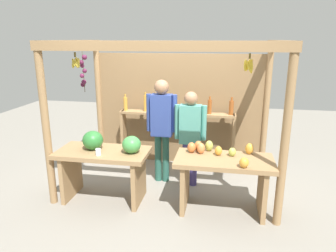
{
  "coord_description": "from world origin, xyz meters",
  "views": [
    {
      "loc": [
        0.78,
        -4.51,
        2.22
      ],
      "look_at": [
        0.0,
        -0.18,
        0.99
      ],
      "focal_mm": 33.35,
      "sensor_mm": 36.0,
      "label": 1
    }
  ],
  "objects": [
    {
      "name": "ground_plane",
      "position": [
        0.0,
        0.0,
        0.0
      ],
      "size": [
        12.0,
        12.0,
        0.0
      ],
      "primitive_type": "plane",
      "color": "gray",
      "rests_on": "ground"
    },
    {
      "name": "market_stall",
      "position": [
        -0.0,
        0.41,
        1.29
      ],
      "size": [
        3.13,
        1.91,
        2.21
      ],
      "color": "#99754C",
      "rests_on": "ground"
    },
    {
      "name": "fruit_counter_left",
      "position": [
        -0.8,
        -0.67,
        0.62
      ],
      "size": [
        1.27,
        0.64,
        1.0
      ],
      "color": "#99754C",
      "rests_on": "ground"
    },
    {
      "name": "fruit_counter_right",
      "position": [
        0.82,
        -0.66,
        0.56
      ],
      "size": [
        1.27,
        0.65,
        0.88
      ],
      "color": "#99754C",
      "rests_on": "ground"
    },
    {
      "name": "bottle_shelf_unit",
      "position": [
        0.01,
        0.68,
        0.79
      ],
      "size": [
        2.01,
        0.22,
        1.35
      ],
      "color": "#99754C",
      "rests_on": "ground"
    },
    {
      "name": "vendor_man",
      "position": [
        -0.14,
        0.07,
        0.98
      ],
      "size": [
        0.48,
        0.22,
        1.64
      ],
      "rotation": [
        0.0,
        0.0,
        -0.05
      ],
      "color": "#285B4D",
      "rests_on": "ground"
    },
    {
      "name": "vendor_woman",
      "position": [
        0.31,
        -0.01,
        0.88
      ],
      "size": [
        0.48,
        0.2,
        1.48
      ],
      "rotation": [
        0.0,
        0.0,
        -0.17
      ],
      "color": "#3E3676",
      "rests_on": "ground"
    }
  ]
}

